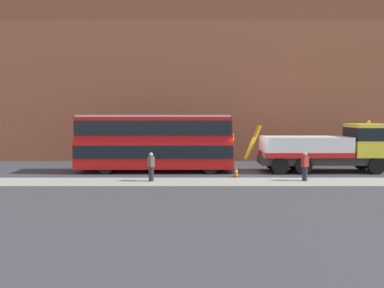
% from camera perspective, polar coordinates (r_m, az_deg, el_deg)
% --- Properties ---
extents(ground_plane, '(120.00, 120.00, 0.00)m').
position_cam_1_polar(ground_plane, '(27.26, 8.19, -4.29)').
color(ground_plane, '#38383D').
extents(near_kerb, '(60.00, 2.80, 0.15)m').
position_cam_1_polar(near_kerb, '(23.16, 9.66, -5.70)').
color(near_kerb, gray).
rests_on(near_kerb, ground_plane).
extents(building_facade, '(60.00, 1.50, 16.00)m').
position_cam_1_polar(building_facade, '(34.50, 6.58, 11.02)').
color(building_facade, '#935138').
rests_on(building_facade, ground_plane).
extents(recovery_tow_truck, '(10.15, 2.70, 3.67)m').
position_cam_1_polar(recovery_tow_truck, '(29.04, 19.81, -0.47)').
color(recovery_tow_truck, '#2D2D2D').
rests_on(recovery_tow_truck, ground_plane).
extents(double_decker_bus, '(11.06, 2.63, 4.06)m').
position_cam_1_polar(double_decker_bus, '(27.42, -5.46, 0.48)').
color(double_decker_bus, red).
rests_on(double_decker_bus, ground_plane).
extents(pedestrian_onlooker, '(0.45, 0.48, 1.71)m').
position_cam_1_polar(pedestrian_onlooker, '(23.00, -5.99, -3.43)').
color(pedestrian_onlooker, '#232333').
rests_on(pedestrian_onlooker, near_kerb).
extents(pedestrian_bystander, '(0.48, 0.44, 1.71)m').
position_cam_1_polar(pedestrian_bystander, '(23.96, 16.46, -3.28)').
color(pedestrian_bystander, '#232333').
rests_on(pedestrian_bystander, near_kerb).
extents(traffic_cone_near_bus, '(0.36, 0.36, 0.72)m').
position_cam_1_polar(traffic_cone_near_bus, '(25.48, 6.63, -4.12)').
color(traffic_cone_near_bus, orange).
rests_on(traffic_cone_near_bus, ground_plane).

